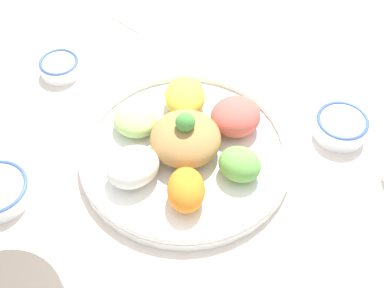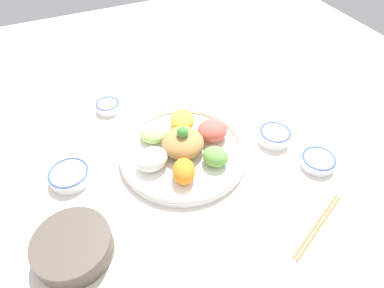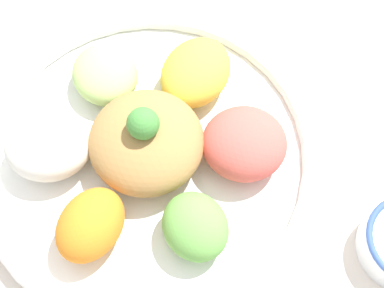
{
  "view_description": "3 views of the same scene",
  "coord_description": "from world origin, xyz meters",
  "views": [
    {
      "loc": [
        -0.54,
        0.22,
        0.8
      ],
      "look_at": [
        0.0,
        -0.01,
        0.06
      ],
      "focal_mm": 50.0,
      "sensor_mm": 36.0,
      "label": 1
    },
    {
      "loc": [
        -0.61,
        0.25,
        0.75
      ],
      "look_at": [
        -0.01,
        -0.02,
        0.07
      ],
      "focal_mm": 30.0,
      "sensor_mm": 36.0,
      "label": 2
    },
    {
      "loc": [
        -0.22,
        -0.1,
        0.59
      ],
      "look_at": [
        0.04,
        -0.06,
        0.02
      ],
      "focal_mm": 50.0,
      "sensor_mm": 36.0,
      "label": 3
    }
  ],
  "objects": [
    {
      "name": "ground_plane",
      "position": [
        0.0,
        0.0,
        0.0
      ],
      "size": [
        2.4,
        2.4,
        0.0
      ],
      "primitive_type": "plane",
      "color": "silver"
    },
    {
      "name": "salad_platter",
      "position": [
        0.02,
        -0.01,
        0.03
      ],
      "size": [
        0.4,
        0.4,
        0.12
      ],
      "color": "white",
      "rests_on": "ground_plane"
    },
    {
      "name": "side_serving_bowl",
      "position": [
        -0.17,
        0.36,
        0.03
      ],
      "size": [
        0.19,
        0.19,
        0.06
      ],
      "color": "#51473D",
      "rests_on": "ground_plane"
    },
    {
      "name": "rice_bowl_blue",
      "position": [
        0.33,
        0.15,
        0.02
      ],
      "size": [
        0.08,
        0.08,
        0.03
      ],
      "color": "white",
      "rests_on": "ground_plane"
    },
    {
      "name": "serving_spoon_main",
      "position": [
        0.4,
        -0.05,
        0.0
      ],
      "size": [
        0.13,
        0.08,
        0.01
      ],
      "rotation": [
        0.0,
        0.0,
        0.45
      ],
      "color": "beige",
      "rests_on": "ground_plane"
    },
    {
      "name": "sauce_bowl_dark",
      "position": [
        -0.19,
        -0.36,
        0.02
      ],
      "size": [
        0.1,
        0.1,
        0.03
      ],
      "color": "white",
      "rests_on": "ground_plane"
    },
    {
      "name": "rice_bowl_plain",
      "position": [
        0.06,
        0.33,
        0.02
      ],
      "size": [
        0.12,
        0.12,
        0.04
      ],
      "color": "white",
      "rests_on": "ground_plane"
    },
    {
      "name": "chopsticks_pair_near",
      "position": [
        -0.35,
        -0.23,
        0.0
      ],
      "size": [
        0.12,
        0.23,
        0.01
      ],
      "rotation": [
        0.0,
        0.0,
        2.0
      ],
      "color": "#9E6B3D",
      "rests_on": "ground_plane"
    },
    {
      "name": "sauce_bowl_red",
      "position": [
        -0.04,
        -0.3,
        0.02
      ],
      "size": [
        0.1,
        0.1,
        0.04
      ],
      "color": "white",
      "rests_on": "ground_plane"
    }
  ]
}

